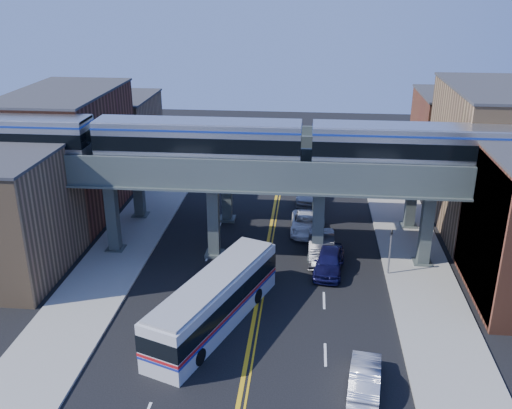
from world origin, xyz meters
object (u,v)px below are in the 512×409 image
traffic_signal (390,247)px  car_lane_b (321,247)px  car_lane_d (309,191)px  car_parked_curb (365,377)px  car_lane_c (305,223)px  transit_train (198,141)px  transit_bus (215,301)px  car_lane_a (329,261)px  stop_sign (264,268)px

traffic_signal → car_lane_b: size_ratio=0.73×
car_lane_d → car_parked_curb: (3.27, -27.58, -0.11)m
car_lane_d → car_parked_curb: car_lane_d is taller
car_lane_d → car_parked_curb: size_ratio=1.31×
traffic_signal → car_parked_curb: size_ratio=0.90×
car_lane_b → car_lane_d: bearing=94.1°
car_lane_b → car_lane_c: bearing=104.2°
traffic_signal → car_parked_curb: traffic_signal is taller
transit_train → car_parked_curb: 20.54m
transit_bus → car_lane_a: 10.55m
transit_bus → car_lane_a: size_ratio=2.45×
transit_train → car_lane_c: (7.97, 5.23, -8.51)m
stop_sign → transit_train: bearing=136.5°
traffic_signal → transit_bus: traffic_signal is taller
transit_bus → car_parked_curb: 10.38m
car_lane_d → car_parked_curb: 27.78m
stop_sign → transit_bus: (-2.68, -4.46, -0.13)m
transit_train → car_lane_d: transit_train is taller
stop_sign → car_lane_d: 18.07m
transit_train → stop_sign: transit_train is taller
car_lane_a → car_lane_b: car_lane_b is taller
stop_sign → car_lane_a: bearing=34.6°
transit_train → traffic_signal: (14.16, -2.00, -6.94)m
traffic_signal → car_lane_a: size_ratio=0.81×
car_lane_b → traffic_signal: bearing=-26.7°
traffic_signal → car_lane_c: traffic_signal is taller
transit_train → car_lane_b: 12.47m
car_lane_d → car_lane_b: bearing=-84.6°
stop_sign → car_lane_c: stop_sign is taller
car_lane_d → stop_sign: bearing=-98.9°
stop_sign → car_parked_curb: size_ratio=0.58×
stop_sign → transit_bus: size_ratio=0.21×
stop_sign → transit_bus: 5.20m
transit_train → car_lane_c: transit_train is taller
transit_train → traffic_signal: transit_train is taller
car_parked_curb → transit_train: bearing=-44.9°
car_lane_b → car_lane_c: (-1.31, 4.87, -0.20)m
transit_train → transit_bus: transit_train is taller
car_parked_curb → car_lane_b: bearing=-74.5°
stop_sign → traffic_signal: bearing=18.6°
stop_sign → car_lane_d: stop_sign is taller
transit_bus → car_lane_b: (6.70, 9.82, -0.70)m
stop_sign → car_lane_b: stop_sign is taller
car_lane_b → car_parked_curb: car_lane_b is taller
transit_bus → car_lane_c: size_ratio=2.38×
transit_train → traffic_signal: size_ratio=11.36×
stop_sign → car_lane_d: size_ratio=0.44×
stop_sign → transit_bus: bearing=-121.0°
car_lane_b → car_parked_curb: size_ratio=1.23×
car_lane_b → car_lane_c: size_ratio=1.07×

